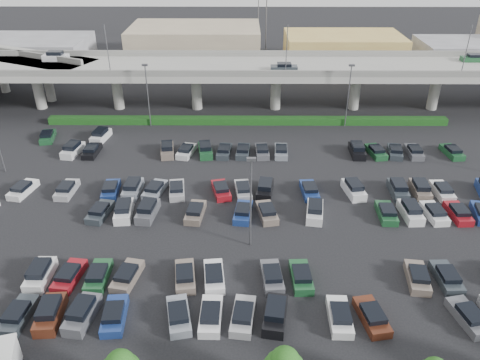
# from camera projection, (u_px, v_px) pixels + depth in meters

# --- Properties ---
(ground) EXTENTS (280.00, 280.00, 0.00)m
(ground) POSITION_uv_depth(u_px,v_px,m) (249.00, 204.00, 56.25)
(ground) COLOR black
(overpass) EXTENTS (150.00, 13.00, 15.80)m
(overpass) POSITION_uv_depth(u_px,v_px,m) (246.00, 70.00, 80.65)
(overpass) COLOR #96978F
(overpass) RESTS_ON ground
(hedge) EXTENTS (66.00, 1.60, 1.10)m
(hedge) POSITION_uv_depth(u_px,v_px,m) (248.00, 121.00, 77.72)
(hedge) COLOR #103711
(hedge) RESTS_ON ground
(parked_cars) EXTENTS (63.11, 41.67, 1.67)m
(parked_cars) POSITION_uv_depth(u_px,v_px,m) (251.00, 217.00, 52.80)
(parked_cars) COLOR #1C4F2A
(parked_cars) RESTS_ON ground
(light_poles) EXTENTS (66.90, 48.38, 10.30)m
(light_poles) POSITION_uv_depth(u_px,v_px,m) (215.00, 150.00, 54.93)
(light_poles) COLOR #515257
(light_poles) RESTS_ON ground
(distant_buildings) EXTENTS (138.00, 24.00, 9.00)m
(distant_buildings) POSITION_uv_depth(u_px,v_px,m) (300.00, 47.00, 108.10)
(distant_buildings) COLOR slate
(distant_buildings) RESTS_ON ground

